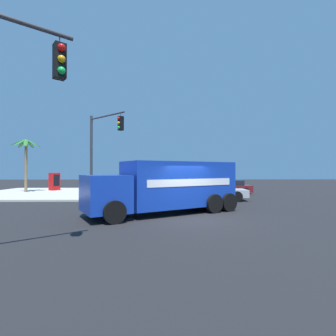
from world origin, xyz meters
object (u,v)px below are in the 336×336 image
delivery_truck (168,186)px  palm_tree_far (26,155)px  vending_machine_red (54,182)px  traffic_light_secondary (100,144)px  sedan_maroon (229,187)px  pickup_silver (211,191)px

delivery_truck → palm_tree_far: (11.56, 13.74, 2.32)m
vending_machine_red → palm_tree_far: palm_tree_far is taller
delivery_truck → vending_machine_red: delivery_truck is taller
delivery_truck → palm_tree_far: bearing=49.9°
traffic_light_secondary → sedan_maroon: 13.06m
delivery_truck → sedan_maroon: 12.74m
traffic_light_secondary → palm_tree_far: 11.00m
sedan_maroon → palm_tree_far: bearing=88.8°
pickup_silver → sedan_maroon: 6.13m
vending_machine_red → delivery_truck: bearing=-139.1°
delivery_truck → palm_tree_far: size_ratio=1.58×
traffic_light_secondary → pickup_silver: traffic_light_secondary is taller
traffic_light_secondary → sedan_maroon: bearing=-61.3°
delivery_truck → pickup_silver: 6.63m
delivery_truck → traffic_light_secondary: bearing=43.6°
vending_machine_red → palm_tree_far: 3.91m
delivery_truck → pickup_silver: size_ratio=1.56×
sedan_maroon → palm_tree_far: palm_tree_far is taller
pickup_silver → sedan_maroon: (5.45, -2.80, -0.10)m
traffic_light_secondary → pickup_silver: size_ratio=1.19×
pickup_silver → vending_machine_red: bearing=62.3°
traffic_light_secondary → pickup_silver: (0.58, -8.21, -3.50)m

